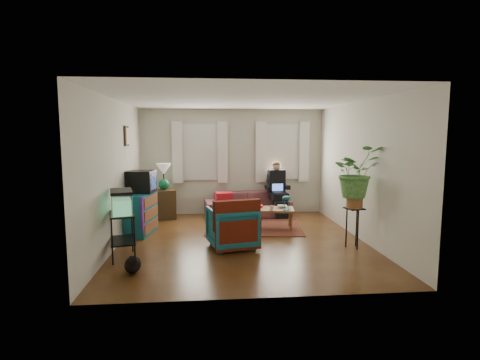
{
  "coord_description": "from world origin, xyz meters",
  "views": [
    {
      "loc": [
        -0.65,
        -6.8,
        1.97
      ],
      "look_at": [
        0.0,
        0.4,
        1.1
      ],
      "focal_mm": 28.0,
      "sensor_mm": 36.0,
      "label": 1
    }
  ],
  "objects": [
    {
      "name": "coffee_table",
      "position": [
        0.66,
        0.9,
        0.21
      ],
      "size": [
        1.11,
        0.71,
        0.43
      ],
      "primitive_type": "cube",
      "rotation": [
        0.0,
        0.0,
        -0.15
      ],
      "color": "brown",
      "rests_on": "floor"
    },
    {
      "name": "birdcage",
      "position": [
        1.0,
        0.71,
        0.58
      ],
      "size": [
        0.19,
        0.19,
        0.3
      ],
      "primitive_type": null,
      "rotation": [
        0.0,
        0.0,
        -0.15
      ],
      "color": "#115B6B",
      "rests_on": "coffee_table"
    },
    {
      "name": "window_left",
      "position": [
        -0.8,
        2.48,
        1.55
      ],
      "size": [
        1.08,
        0.04,
        1.38
      ],
      "primitive_type": "cube",
      "color": "white",
      "rests_on": "wall_back"
    },
    {
      "name": "bowl",
      "position": [
        0.96,
        0.95,
        0.45
      ],
      "size": [
        0.23,
        0.23,
        0.05
      ],
      "primitive_type": "imported",
      "rotation": [
        0.0,
        0.0,
        -0.15
      ],
      "color": "white",
      "rests_on": "coffee_table"
    },
    {
      "name": "cup_a",
      "position": [
        0.42,
        0.84,
        0.47
      ],
      "size": [
        0.13,
        0.13,
        0.09
      ],
      "primitive_type": "imported",
      "rotation": [
        0.0,
        0.0,
        -0.15
      ],
      "color": "white",
      "rests_on": "coffee_table"
    },
    {
      "name": "aquarium_stand",
      "position": [
        -2.0,
        -0.81,
        0.37
      ],
      "size": [
        0.51,
        0.72,
        0.73
      ],
      "primitive_type": "cube",
      "rotation": [
        0.0,
        0.0,
        0.25
      ],
      "color": "black",
      "rests_on": "floor"
    },
    {
      "name": "dresser",
      "position": [
        -1.99,
        0.7,
        0.41
      ],
      "size": [
        0.61,
        0.98,
        0.82
      ],
      "primitive_type": "cube",
      "rotation": [
        0.0,
        0.0,
        -0.17
      ],
      "color": "#105D63",
      "rests_on": "floor"
    },
    {
      "name": "table_lamp",
      "position": [
        -1.65,
        2.05,
        0.98
      ],
      "size": [
        0.44,
        0.44,
        0.63
      ],
      "primitive_type": null,
      "rotation": [
        0.0,
        0.0,
        0.28
      ],
      "color": "white",
      "rests_on": "side_table"
    },
    {
      "name": "window_right",
      "position": [
        1.25,
        2.48,
        1.55
      ],
      "size": [
        1.08,
        0.04,
        1.38
      ],
      "primitive_type": "cube",
      "color": "white",
      "rests_on": "wall_back"
    },
    {
      "name": "wall_back",
      "position": [
        0.0,
        2.5,
        1.3
      ],
      "size": [
        4.5,
        0.01,
        2.6
      ],
      "primitive_type": "cube",
      "color": "silver",
      "rests_on": "floor"
    },
    {
      "name": "aquarium",
      "position": [
        -2.0,
        -0.81,
        0.92
      ],
      "size": [
        0.46,
        0.66,
        0.39
      ],
      "primitive_type": "cube",
      "rotation": [
        0.0,
        0.0,
        0.25
      ],
      "color": "#7FD899",
      "rests_on": "aquarium_stand"
    },
    {
      "name": "wall_front",
      "position": [
        0.0,
        -2.5,
        1.3
      ],
      "size": [
        4.5,
        0.01,
        2.6
      ],
      "primitive_type": "cube",
      "color": "silver",
      "rests_on": "floor"
    },
    {
      "name": "seated_person",
      "position": [
        1.07,
        2.12,
        0.61
      ],
      "size": [
        0.57,
        0.67,
        1.22
      ],
      "primitive_type": null,
      "rotation": [
        0.0,
        0.0,
        0.1
      ],
      "color": "black",
      "rests_on": "sofa"
    },
    {
      "name": "sofa",
      "position": [
        0.34,
        2.05,
        0.4
      ],
      "size": [
        2.11,
        1.0,
        0.8
      ],
      "primitive_type": "imported",
      "rotation": [
        0.0,
        0.0,
        0.1
      ],
      "color": "brown",
      "rests_on": "floor"
    },
    {
      "name": "area_rug",
      "position": [
        0.36,
        1.03,
        0.01
      ],
      "size": [
        2.16,
        1.81,
        0.01
      ],
      "primitive_type": "cube",
      "rotation": [
        0.0,
        0.0,
        -0.11
      ],
      "color": "brown",
      "rests_on": "floor"
    },
    {
      "name": "curtains_left",
      "position": [
        -0.8,
        2.4,
        1.55
      ],
      "size": [
        1.36,
        0.06,
        1.5
      ],
      "primitive_type": "cube",
      "color": "white",
      "rests_on": "wall_back"
    },
    {
      "name": "armchair",
      "position": [
        -0.22,
        -0.4,
        0.4
      ],
      "size": [
        0.92,
        0.88,
        0.8
      ],
      "primitive_type": "imported",
      "rotation": [
        0.0,
        0.0,
        3.37
      ],
      "color": "#136E73",
      "rests_on": "floor"
    },
    {
      "name": "wall_left",
      "position": [
        -2.25,
        0.0,
        1.3
      ],
      "size": [
        0.01,
        5.0,
        2.6
      ],
      "primitive_type": "cube",
      "color": "silver",
      "rests_on": "floor"
    },
    {
      "name": "wall_right",
      "position": [
        2.25,
        0.0,
        1.3
      ],
      "size": [
        0.01,
        5.0,
        2.6
      ],
      "primitive_type": "cube",
      "color": "silver",
      "rests_on": "floor"
    },
    {
      "name": "serape_throw",
      "position": [
        -0.15,
        -0.7,
        0.56
      ],
      "size": [
        0.82,
        0.36,
        0.66
      ],
      "primitive_type": "cube",
      "rotation": [
        0.0,
        0.0,
        0.23
      ],
      "color": "#9E0A0A",
      "rests_on": "armchair"
    },
    {
      "name": "floor",
      "position": [
        0.0,
        0.0,
        0.0
      ],
      "size": [
        4.5,
        5.0,
        0.01
      ],
      "primitive_type": "cube",
      "color": "#4F2B14",
      "rests_on": "ground"
    },
    {
      "name": "side_table",
      "position": [
        -1.65,
        2.05,
        0.34
      ],
      "size": [
        0.58,
        0.58,
        0.69
      ],
      "primitive_type": "cube",
      "rotation": [
        0.0,
        0.0,
        0.28
      ],
      "color": "#392515",
      "rests_on": "floor"
    },
    {
      "name": "potted_plant",
      "position": [
        1.91,
        -0.61,
        1.2
      ],
      "size": [
        0.96,
        0.88,
        0.9
      ],
      "primitive_type": "imported",
      "rotation": [
        0.0,
        0.0,
        0.24
      ],
      "color": "#599947",
      "rests_on": "plant_stand"
    },
    {
      "name": "ceiling",
      "position": [
        0.0,
        0.0,
        2.6
      ],
      "size": [
        4.5,
        5.0,
        0.01
      ],
      "primitive_type": "cube",
      "color": "white",
      "rests_on": "wall_back"
    },
    {
      "name": "plant_stand",
      "position": [
        1.91,
        -0.61,
        0.36
      ],
      "size": [
        0.36,
        0.36,
        0.71
      ],
      "primitive_type": "cube",
      "rotation": [
        0.0,
        0.0,
        0.24
      ],
      "color": "black",
      "rests_on": "floor"
    },
    {
      "name": "black_cat",
      "position": [
        -1.72,
        -1.51,
        0.15
      ],
      "size": [
        0.3,
        0.39,
        0.3
      ],
      "primitive_type": "ellipsoid",
      "rotation": [
        0.0,
        0.0,
        0.21
      ],
      "color": "black",
      "rests_on": "floor"
    },
    {
      "name": "picture_frame",
      "position": [
        -2.21,
        0.85,
        1.95
      ],
      "size": [
        0.04,
        0.32,
        0.4
      ],
      "primitive_type": "cube",
      "color": "#3D2616",
      "rests_on": "wall_left"
    },
    {
      "name": "cup_b",
      "position": [
        0.69,
        0.73,
        0.47
      ],
      "size": [
        0.11,
        0.11,
        0.09
      ],
      "primitive_type": "imported",
      "rotation": [
        0.0,
        0.0,
        -0.15
      ],
      "color": "beige",
      "rests_on": "coffee_table"
    },
    {
      "name": "crt_tv",
      "position": [
        -1.96,
        0.79,
        1.04
      ],
      "size": [
        0.57,
        0.54,
        0.44
      ],
      "primitive_type": "cube",
      "rotation": [
        0.0,
        0.0,
        -0.17
      ],
      "color": "black",
      "rests_on": "dresser"
    },
    {
      "name": "snack_tray",
      "position": [
        0.41,
        1.08,
        0.45
      ],
      "size": [
        0.36,
        0.36,
        0.04
      ],
      "primitive_type": "cylinder",
      "rotation": [
        0.0,
        0.0,
        -0.15
      ],
      "color": "#B21414",
      "rests_on": "coffee_table"
    },
    {
      "name": "curtains_right",
      "position": [
        1.25,
        2.4,
        1.55
      ],
      "size": [
        1.36,
        0.06,
        1.5
      ],
      "primitive_type": "cube",
      "color": "white",
      "rests_on": "wall_back"
    }
  ]
}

